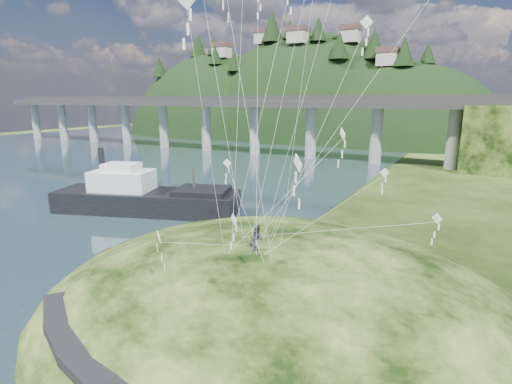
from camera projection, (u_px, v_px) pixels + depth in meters
The scene contains 10 objects.
ground at pixel (171, 292), 30.06m from camera, with size 320.00×320.00×0.00m, color black.
water at pixel (13, 164), 89.69m from camera, with size 240.00×240.00×0.00m, color #2C4551.
grass_hill at pixel (278, 326), 28.31m from camera, with size 36.00×32.00×13.00m.
footpath at pixel (152, 378), 17.76m from camera, with size 22.29×5.84×0.83m.
bridge at pixel (274, 117), 99.98m from camera, with size 160.00×11.00×15.00m.
far_ridge at pixel (294, 155), 156.32m from camera, with size 153.00×70.00×94.50m.
work_barge at pixel (144, 196), 51.04m from camera, with size 24.07×13.68×8.15m.
wooden_dock at pixel (171, 261), 34.74m from camera, with size 13.92×5.71×0.99m.
kite_flyers at pixel (256, 228), 26.21m from camera, with size 1.65×2.63×1.96m.
kite_swarm at pixel (295, 53), 22.97m from camera, with size 18.42×17.18×19.31m.
Camera 1 is at (19.01, -20.94, 14.23)m, focal length 28.00 mm.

